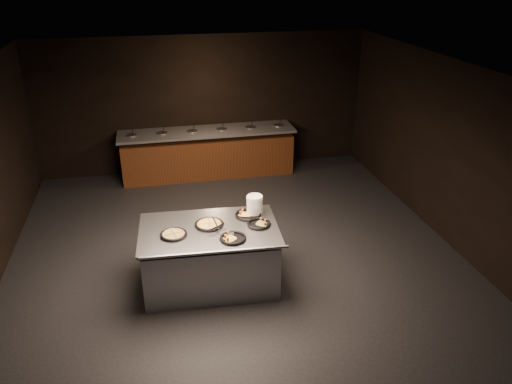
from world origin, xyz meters
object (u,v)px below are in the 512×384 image
plate_stack (255,205)px  pan_veggie_whole (174,234)px  serving_counter (210,258)px  pan_cheese_whole (209,224)px

plate_stack → pan_veggie_whole: plate_stack is taller
serving_counter → pan_cheese_whole: 0.50m
plate_stack → pan_cheese_whole: size_ratio=0.68×
serving_counter → plate_stack: size_ratio=7.18×
pan_veggie_whole → pan_cheese_whole: (0.50, 0.18, 0.00)m
pan_cheese_whole → serving_counter: bearing=-100.4°
serving_counter → plate_stack: (0.71, 0.31, 0.61)m
plate_stack → pan_cheese_whole: (-0.70, -0.22, -0.12)m
pan_veggie_whole → pan_cheese_whole: 0.53m
pan_veggie_whole → plate_stack: bearing=18.6°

